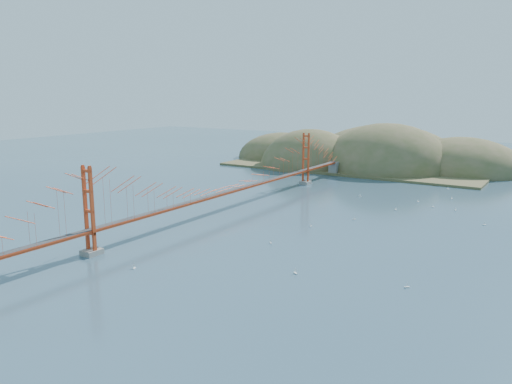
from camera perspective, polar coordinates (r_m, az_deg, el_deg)
The scene contains 17 objects.
ground at distance 89.51m, azimuth -3.20°, elevation -2.02°, with size 320.00×320.00×0.00m, color #335066.
bridge at distance 88.30m, azimuth -3.18°, elevation 2.43°, with size 2.20×94.40×12.00m.
far_headlands at distance 148.71m, azimuth 13.26°, elevation 3.06°, with size 84.00×58.00×25.00m.
sailboat_4 at distance 95.44m, azimuth 21.83°, elevation -1.90°, with size 0.58×0.58×0.65m.
sailboat_14 at distance 83.96m, azimuth 11.15°, elevation -3.03°, with size 0.62×0.62×0.65m.
sailboat_15 at distance 105.61m, azimuth 21.51°, elevation -0.66°, with size 0.61×0.61×0.66m.
sailboat_0 at distance 78.70m, azimuth 6.28°, elevation -3.85°, with size 0.43×0.50×0.57m.
sailboat_12 at distance 102.64m, azimuth 11.81°, elevation -0.43°, with size 0.53×0.43×0.62m.
sailboat_13 at distance 57.07m, azimuth 16.88°, elevation -10.27°, with size 0.60×0.60×0.63m.
sailboat_10 at distance 61.88m, azimuth -13.76°, elevation -8.38°, with size 0.56×0.58×0.65m.
sailboat_7 at distance 96.91m, azimuth 19.56°, elevation -1.55°, with size 0.50×0.41×0.59m.
sailboat_2 at distance 58.73m, azimuth 4.54°, elevation -9.15°, with size 0.70×0.70×0.75m.
sailboat_1 at distance 92.28m, azimuth 15.69°, elevation -1.93°, with size 0.70×0.70×0.73m.
sailboat_16 at distance 100.46m, azimuth 18.05°, elevation -1.01°, with size 0.63×0.63×0.65m.
sailboat_8 at distance 87.03m, azimuth 24.64°, elevation -3.36°, with size 0.57×0.57×0.60m.
sailboat_6 at distance 69.73m, azimuth 1.69°, elevation -5.79°, with size 0.57×0.57×0.60m.
sailboat_extra_0 at distance 116.00m, azimuth 21.10°, elevation 0.39°, with size 0.50×0.44×0.58m.
Camera 1 is at (51.40, -70.29, 20.71)m, focal length 35.00 mm.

